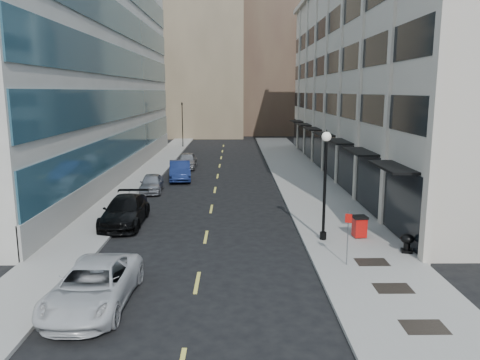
{
  "coord_description": "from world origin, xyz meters",
  "views": [
    {
      "loc": [
        1.51,
        -15.77,
        7.6
      ],
      "look_at": [
        1.82,
        9.05,
        2.87
      ],
      "focal_mm": 35.0,
      "sensor_mm": 36.0,
      "label": 1
    }
  ],
  "objects_px": {
    "car_white_van": "(93,286)",
    "trash_bin": "(359,226)",
    "sign_post": "(348,230)",
    "car_grey_sedan": "(187,161)",
    "lamppost": "(325,176)",
    "car_black_pickup": "(125,211)",
    "urn_planter": "(407,241)",
    "traffic_signal": "(182,105)",
    "car_blue_sedan": "(180,171)",
    "car_silver_sedan": "(152,183)"
  },
  "relations": [
    {
      "from": "trash_bin",
      "to": "urn_planter",
      "type": "distance_m",
      "value": 2.85
    },
    {
      "from": "traffic_signal",
      "to": "trash_bin",
      "type": "bearing_deg",
      "value": -71.63
    },
    {
      "from": "car_black_pickup",
      "to": "sign_post",
      "type": "relative_size",
      "value": 2.24
    },
    {
      "from": "car_white_van",
      "to": "car_silver_sedan",
      "type": "xyz_separation_m",
      "value": [
        -1.27,
        19.36,
        -0.08
      ]
    },
    {
      "from": "car_blue_sedan",
      "to": "lamppost",
      "type": "xyz_separation_m",
      "value": [
        9.24,
        -17.12,
        2.62
      ]
    },
    {
      "from": "car_white_van",
      "to": "trash_bin",
      "type": "relative_size",
      "value": 4.92
    },
    {
      "from": "traffic_signal",
      "to": "urn_planter",
      "type": "bearing_deg",
      "value": -70.62
    },
    {
      "from": "car_white_van",
      "to": "urn_planter",
      "type": "relative_size",
      "value": 6.26
    },
    {
      "from": "car_blue_sedan",
      "to": "urn_planter",
      "type": "distance_m",
      "value": 23.02
    },
    {
      "from": "traffic_signal",
      "to": "car_silver_sedan",
      "type": "distance_m",
      "value": 29.14
    },
    {
      "from": "car_silver_sedan",
      "to": "traffic_signal",
      "type": "bearing_deg",
      "value": 87.7
    },
    {
      "from": "trash_bin",
      "to": "sign_post",
      "type": "relative_size",
      "value": 0.46
    },
    {
      "from": "car_blue_sedan",
      "to": "trash_bin",
      "type": "bearing_deg",
      "value": -63.44
    },
    {
      "from": "car_black_pickup",
      "to": "lamppost",
      "type": "relative_size",
      "value": 0.98
    },
    {
      "from": "car_grey_sedan",
      "to": "lamppost",
      "type": "distance_m",
      "value": 25.33
    },
    {
      "from": "trash_bin",
      "to": "urn_planter",
      "type": "xyz_separation_m",
      "value": [
        1.62,
        -2.34,
        -0.07
      ]
    },
    {
      "from": "trash_bin",
      "to": "lamppost",
      "type": "distance_m",
      "value": 3.33
    },
    {
      "from": "traffic_signal",
      "to": "car_white_van",
      "type": "height_order",
      "value": "traffic_signal"
    },
    {
      "from": "car_silver_sedan",
      "to": "sign_post",
      "type": "distance_m",
      "value": 19.4
    },
    {
      "from": "car_white_van",
      "to": "trash_bin",
      "type": "xyz_separation_m",
      "value": [
        11.5,
        7.46,
        -0.01
      ]
    },
    {
      "from": "car_white_van",
      "to": "car_silver_sedan",
      "type": "distance_m",
      "value": 19.4
    },
    {
      "from": "car_black_pickup",
      "to": "trash_bin",
      "type": "xyz_separation_m",
      "value": [
        12.78,
        -3.04,
        -0.04
      ]
    },
    {
      "from": "sign_post",
      "to": "car_grey_sedan",
      "type": "bearing_deg",
      "value": 133.29
    },
    {
      "from": "car_silver_sedan",
      "to": "car_grey_sedan",
      "type": "bearing_deg",
      "value": 78.18
    },
    {
      "from": "car_silver_sedan",
      "to": "lamppost",
      "type": "distance_m",
      "value": 16.57
    },
    {
      "from": "traffic_signal",
      "to": "car_white_van",
      "type": "relative_size",
      "value": 1.25
    },
    {
      "from": "lamppost",
      "to": "car_white_van",
      "type": "bearing_deg",
      "value": -143.31
    },
    {
      "from": "car_black_pickup",
      "to": "car_silver_sedan",
      "type": "bearing_deg",
      "value": 89.19
    },
    {
      "from": "car_white_van",
      "to": "urn_planter",
      "type": "xyz_separation_m",
      "value": [
        13.13,
        5.12,
        -0.08
      ]
    },
    {
      "from": "trash_bin",
      "to": "car_silver_sedan",
      "type": "bearing_deg",
      "value": 130.94
    },
    {
      "from": "trash_bin",
      "to": "car_blue_sedan",
      "type": "bearing_deg",
      "value": 117.55
    },
    {
      "from": "car_silver_sedan",
      "to": "car_black_pickup",
      "type": "bearing_deg",
      "value": -93.69
    },
    {
      "from": "car_silver_sedan",
      "to": "car_grey_sedan",
      "type": "xyz_separation_m",
      "value": [
        1.6,
        11.2,
        0.09
      ]
    },
    {
      "from": "car_grey_sedan",
      "to": "trash_bin",
      "type": "relative_size",
      "value": 4.04
    },
    {
      "from": "car_grey_sedan",
      "to": "lamppost",
      "type": "relative_size",
      "value": 0.81
    },
    {
      "from": "car_grey_sedan",
      "to": "car_white_van",
      "type": "bearing_deg",
      "value": -91.36
    },
    {
      "from": "sign_post",
      "to": "traffic_signal",
      "type": "bearing_deg",
      "value": 128.69
    },
    {
      "from": "car_white_van",
      "to": "car_black_pickup",
      "type": "bearing_deg",
      "value": 98.27
    },
    {
      "from": "car_silver_sedan",
      "to": "sign_post",
      "type": "bearing_deg",
      "value": -58.37
    },
    {
      "from": "traffic_signal",
      "to": "car_white_van",
      "type": "distance_m",
      "value": 48.35
    },
    {
      "from": "urn_planter",
      "to": "sign_post",
      "type": "bearing_deg",
      "value": -153.85
    },
    {
      "from": "car_silver_sedan",
      "to": "trash_bin",
      "type": "bearing_deg",
      "value": -46.66
    },
    {
      "from": "car_white_van",
      "to": "car_blue_sedan",
      "type": "bearing_deg",
      "value": 90.58
    },
    {
      "from": "car_black_pickup",
      "to": "car_blue_sedan",
      "type": "bearing_deg",
      "value": 82.55
    },
    {
      "from": "traffic_signal",
      "to": "sign_post",
      "type": "distance_m",
      "value": 46.24
    },
    {
      "from": "car_silver_sedan",
      "to": "urn_planter",
      "type": "distance_m",
      "value": 20.25
    },
    {
      "from": "car_blue_sedan",
      "to": "urn_planter",
      "type": "relative_size",
      "value": 5.64
    },
    {
      "from": "car_grey_sedan",
      "to": "sign_post",
      "type": "xyz_separation_m",
      "value": [
        9.6,
        -27.01,
        0.95
      ]
    },
    {
      "from": "car_blue_sedan",
      "to": "trash_bin",
      "type": "relative_size",
      "value": 4.43
    },
    {
      "from": "car_black_pickup",
      "to": "sign_post",
      "type": "bearing_deg",
      "value": -32.63
    }
  ]
}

